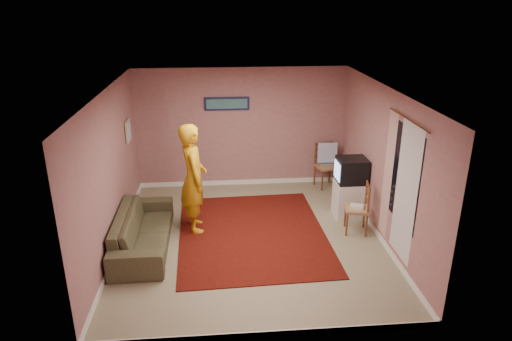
{
  "coord_description": "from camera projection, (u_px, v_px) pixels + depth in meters",
  "views": [
    {
      "loc": [
        -0.5,
        -7.0,
        3.95
      ],
      "look_at": [
        0.15,
        0.6,
        1.04
      ],
      "focal_mm": 32.0,
      "sensor_mm": 36.0,
      "label": 1
    }
  ],
  "objects": [
    {
      "name": "ground",
      "position": [
        250.0,
        239.0,
        7.96
      ],
      "size": [
        5.0,
        5.0,
        0.0
      ],
      "primitive_type": "plane",
      "color": "gray",
      "rests_on": "ground"
    },
    {
      "name": "curtain_sheer",
      "position": [
        406.0,
        193.0,
        6.72
      ],
      "size": [
        0.01,
        0.75,
        2.1
      ],
      "primitive_type": "cube",
      "color": "silver",
      "rests_on": "wall_right"
    },
    {
      "name": "wall_right",
      "position": [
        383.0,
        165.0,
        7.68
      ],
      "size": [
        0.02,
        5.0,
        2.6
      ],
      "primitive_type": "cube",
      "color": "#AA7270",
      "rests_on": "ground"
    },
    {
      "name": "baseboard_back",
      "position": [
        242.0,
        182.0,
        10.26
      ],
      "size": [
        4.5,
        0.02,
        0.1
      ],
      "primitive_type": "cube",
      "color": "white",
      "rests_on": "ground"
    },
    {
      "name": "crt_tv",
      "position": [
        351.0,
        170.0,
        8.47
      ],
      "size": [
        0.55,
        0.49,
        0.46
      ],
      "rotation": [
        0.0,
        0.0,
        -0.0
      ],
      "color": "black",
      "rests_on": "tv_cabinet"
    },
    {
      "name": "person",
      "position": [
        193.0,
        178.0,
        7.97
      ],
      "size": [
        0.59,
        0.79,
        1.96
      ],
      "primitive_type": "imported",
      "rotation": [
        0.0,
        0.0,
        1.74
      ],
      "color": "orange",
      "rests_on": "ground"
    },
    {
      "name": "baseboard_left",
      "position": [
        119.0,
        242.0,
        7.76
      ],
      "size": [
        0.02,
        5.0,
        0.1
      ],
      "primitive_type": "cube",
      "color": "white",
      "rests_on": "ground"
    },
    {
      "name": "curtain_rod",
      "position": [
        408.0,
        119.0,
        6.47
      ],
      "size": [
        0.02,
        1.4,
        0.02
      ],
      "primitive_type": "cylinder",
      "rotation": [
        1.57,
        0.0,
        0.0
      ],
      "color": "brown",
      "rests_on": "wall_right"
    },
    {
      "name": "curtain_floral",
      "position": [
        388.0,
        175.0,
        7.37
      ],
      "size": [
        0.01,
        0.35,
        2.1
      ],
      "primitive_type": "cube",
      "color": "beige",
      "rests_on": "wall_right"
    },
    {
      "name": "picture_back",
      "position": [
        227.0,
        104.0,
        9.57
      ],
      "size": [
        0.95,
        0.04,
        0.28
      ],
      "color": "#15163A",
      "rests_on": "wall_back"
    },
    {
      "name": "dvd_player",
      "position": [
        327.0,
        164.0,
        9.97
      ],
      "size": [
        0.33,
        0.25,
        0.05
      ],
      "primitive_type": "cube",
      "rotation": [
        0.0,
        0.0,
        -0.1
      ],
      "color": "#BDBCC2",
      "rests_on": "chair_a"
    },
    {
      "name": "picture_left",
      "position": [
        128.0,
        131.0,
        8.72
      ],
      "size": [
        0.04,
        0.38,
        0.42
      ],
      "color": "#C5B187",
      "rests_on": "wall_left"
    },
    {
      "name": "baseboard_front",
      "position": [
        265.0,
        334.0,
        5.63
      ],
      "size": [
        4.5,
        0.02,
        0.1
      ],
      "primitive_type": "cube",
      "color": "white",
      "rests_on": "ground"
    },
    {
      "name": "ceiling",
      "position": [
        249.0,
        90.0,
        7.04
      ],
      "size": [
        4.5,
        5.0,
        0.02
      ],
      "primitive_type": "cube",
      "color": "silver",
      "rests_on": "wall_back"
    },
    {
      "name": "tv_cabinet",
      "position": [
        349.0,
        199.0,
        8.68
      ],
      "size": [
        0.55,
        0.5,
        0.7
      ],
      "primitive_type": "cube",
      "color": "white",
      "rests_on": "ground"
    },
    {
      "name": "chair_b",
      "position": [
        357.0,
        203.0,
        8.01
      ],
      "size": [
        0.47,
        0.48,
        0.5
      ],
      "rotation": [
        0.0,
        0.0,
        -1.76
      ],
      "color": "tan",
      "rests_on": "ground"
    },
    {
      "name": "baseboard_right",
      "position": [
        375.0,
        231.0,
        8.12
      ],
      "size": [
        0.02,
        5.0,
        0.1
      ],
      "primitive_type": "cube",
      "color": "white",
      "rests_on": "ground"
    },
    {
      "name": "wall_back",
      "position": [
        241.0,
        128.0,
        9.83
      ],
      "size": [
        4.5,
        0.02,
        2.6
      ],
      "primitive_type": "cube",
      "color": "#AA7270",
      "rests_on": "ground"
    },
    {
      "name": "window",
      "position": [
        404.0,
        176.0,
        6.79
      ],
      "size": [
        0.01,
        1.1,
        1.5
      ],
      "primitive_type": "cube",
      "color": "black",
      "rests_on": "wall_right"
    },
    {
      "name": "wall_left",
      "position": [
        110.0,
        173.0,
        7.32
      ],
      "size": [
        0.02,
        5.0,
        2.6
      ],
      "primitive_type": "cube",
      "color": "#AA7270",
      "rests_on": "ground"
    },
    {
      "name": "game_console",
      "position": [
        357.0,
        206.0,
        8.03
      ],
      "size": [
        0.26,
        0.22,
        0.05
      ],
      "primitive_type": "cube",
      "rotation": [
        0.0,
        0.0,
        -0.3
      ],
      "color": "white",
      "rests_on": "chair_b"
    },
    {
      "name": "area_rug",
      "position": [
        252.0,
        233.0,
        8.13
      ],
      "size": [
        2.67,
        3.29,
        0.02
      ],
      "primitive_type": "cube",
      "rotation": [
        0.0,
        0.0,
        0.04
      ],
      "color": "black",
      "rests_on": "ground"
    },
    {
      "name": "wall_front",
      "position": [
        266.0,
        246.0,
        5.17
      ],
      "size": [
        4.5,
        0.02,
        2.6
      ],
      "primitive_type": "cube",
      "color": "#AA7270",
      "rests_on": "ground"
    },
    {
      "name": "sofa",
      "position": [
        143.0,
        230.0,
        7.59
      ],
      "size": [
        0.88,
        2.17,
        0.63
      ],
      "primitive_type": "imported",
      "rotation": [
        0.0,
        0.0,
        1.59
      ],
      "color": "#4B482D",
      "rests_on": "ground"
    },
    {
      "name": "blue_throw",
      "position": [
        327.0,
        153.0,
        9.88
      ],
      "size": [
        0.42,
        0.05,
        0.44
      ],
      "primitive_type": "cube",
      "color": "#99B5FA",
      "rests_on": "chair_a"
    },
    {
      "name": "chair_a",
      "position": [
        327.0,
        161.0,
        9.94
      ],
      "size": [
        0.54,
        0.53,
        0.53
      ],
      "rotation": [
        0.0,
        0.0,
        0.27
      ],
      "color": "tan",
      "rests_on": "ground"
    }
  ]
}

